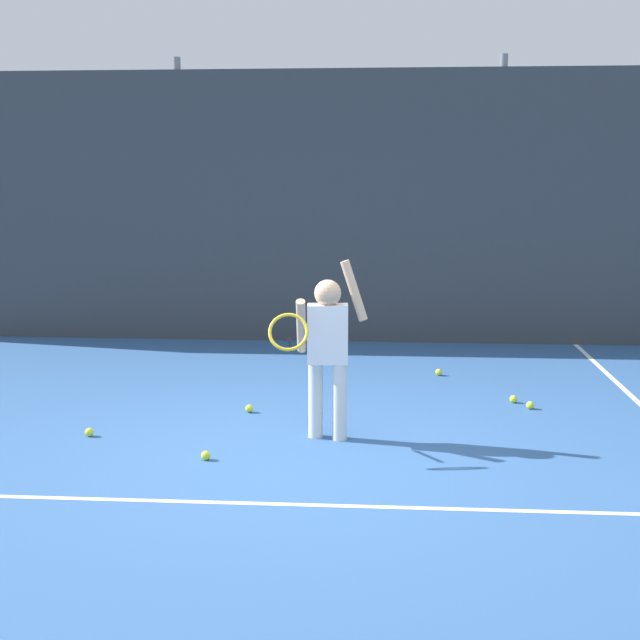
% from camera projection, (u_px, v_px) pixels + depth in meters
% --- Properties ---
extents(ground_plane, '(20.00, 20.00, 0.00)m').
position_uv_depth(ground_plane, '(299.00, 460.00, 6.31)').
color(ground_plane, '#335B93').
extents(court_line_baseline, '(9.00, 0.05, 0.00)m').
position_uv_depth(court_line_baseline, '(284.00, 504.00, 5.46)').
color(court_line_baseline, white).
rests_on(court_line_baseline, ground).
extents(back_fence_windscreen, '(11.58, 0.08, 3.16)m').
position_uv_depth(back_fence_windscreen, '(337.00, 208.00, 10.57)').
color(back_fence_windscreen, '#383D42').
rests_on(back_fence_windscreen, ground).
extents(fence_post_1, '(0.09, 0.09, 3.31)m').
position_uv_depth(fence_post_1, '(180.00, 201.00, 10.76)').
color(fence_post_1, slate).
rests_on(fence_post_1, ground).
extents(fence_post_2, '(0.09, 0.09, 3.31)m').
position_uv_depth(fence_post_2, '(500.00, 202.00, 10.47)').
color(fence_post_2, slate).
rests_on(fence_post_2, ground).
extents(tennis_player, '(0.69, 0.60, 1.35)m').
position_uv_depth(tennis_player, '(326.00, 344.00, 6.70)').
color(tennis_player, silver).
rests_on(tennis_player, ground).
extents(tennis_ball_0, '(0.07, 0.07, 0.07)m').
position_uv_depth(tennis_ball_0, '(249.00, 409.00, 7.56)').
color(tennis_ball_0, '#CCE033').
rests_on(tennis_ball_0, ground).
extents(tennis_ball_2, '(0.07, 0.07, 0.07)m').
position_uv_depth(tennis_ball_2, '(513.00, 399.00, 7.88)').
color(tennis_ball_2, '#CCE033').
rests_on(tennis_ball_2, ground).
extents(tennis_ball_3, '(0.07, 0.07, 0.07)m').
position_uv_depth(tennis_ball_3, '(530.00, 405.00, 7.67)').
color(tennis_ball_3, '#CCE033').
rests_on(tennis_ball_3, ground).
extents(tennis_ball_4, '(0.07, 0.07, 0.07)m').
position_uv_depth(tennis_ball_4, '(206.00, 455.00, 6.30)').
color(tennis_ball_4, '#CCE033').
rests_on(tennis_ball_4, ground).
extents(tennis_ball_5, '(0.07, 0.07, 0.07)m').
position_uv_depth(tennis_ball_5, '(439.00, 372.00, 8.95)').
color(tennis_ball_5, '#CCE033').
rests_on(tennis_ball_5, ground).
extents(tennis_ball_6, '(0.07, 0.07, 0.07)m').
position_uv_depth(tennis_ball_6, '(89.00, 432.00, 6.87)').
color(tennis_ball_6, '#CCE033').
rests_on(tennis_ball_6, ground).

